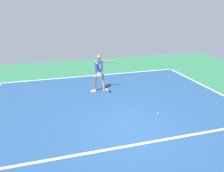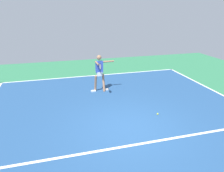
# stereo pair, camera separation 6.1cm
# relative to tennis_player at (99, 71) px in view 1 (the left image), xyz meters

# --- Properties ---
(ground_plane) EXTENTS (21.30, 21.30, 0.00)m
(ground_plane) POSITION_rel_tennis_player_xyz_m (-0.25, 3.63, -1.05)
(ground_plane) COLOR #2D754C
(court_surface) EXTENTS (10.55, 12.60, 0.00)m
(court_surface) POSITION_rel_tennis_player_xyz_m (-0.25, 3.63, -1.05)
(court_surface) COLOR navy
(court_surface) RESTS_ON ground_plane
(court_line_baseline_near) EXTENTS (10.55, 0.10, 0.01)m
(court_line_baseline_near) POSITION_rel_tennis_player_xyz_m (-0.25, -2.62, -1.04)
(court_line_baseline_near) COLOR white
(court_line_baseline_near) RESTS_ON ground_plane
(court_line_service) EXTENTS (7.91, 0.10, 0.01)m
(court_line_service) POSITION_rel_tennis_player_xyz_m (-0.25, 4.54, -1.04)
(court_line_service) COLOR white
(court_line_service) RESTS_ON ground_plane
(court_line_centre_mark) EXTENTS (0.10, 0.30, 0.01)m
(court_line_centre_mark) POSITION_rel_tennis_player_xyz_m (-0.25, -2.42, -1.04)
(court_line_centre_mark) COLOR white
(court_line_centre_mark) RESTS_ON ground_plane
(tennis_player) EXTENTS (1.17, 1.24, 1.82)m
(tennis_player) POSITION_rel_tennis_player_xyz_m (0.00, 0.00, 0.00)
(tennis_player) COLOR #9E7051
(tennis_player) RESTS_ON ground_plane
(tennis_ball_centre_court) EXTENTS (0.07, 0.07, 0.07)m
(tennis_ball_centre_court) POSITION_rel_tennis_player_xyz_m (-1.62, 2.99, -1.01)
(tennis_ball_centre_court) COLOR yellow
(tennis_ball_centre_court) RESTS_ON ground_plane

